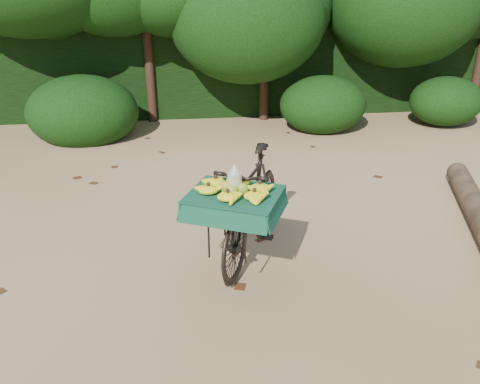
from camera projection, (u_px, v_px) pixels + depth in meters
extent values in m
plane|color=tan|center=(293.00, 241.00, 5.89)|extent=(80.00, 80.00, 0.00)
imported|color=black|center=(252.00, 206.00, 5.42)|extent=(1.30, 1.99, 1.16)
cube|color=black|center=(234.00, 196.00, 4.75)|extent=(0.59, 0.64, 0.03)
cube|color=#16553D|center=(234.00, 194.00, 4.74)|extent=(1.05, 0.98, 0.01)
ellipsoid|color=olive|center=(243.00, 189.00, 4.69)|extent=(0.11, 0.09, 0.12)
ellipsoid|color=olive|center=(237.00, 185.00, 4.78)|extent=(0.11, 0.09, 0.12)
ellipsoid|color=olive|center=(226.00, 187.00, 4.74)|extent=(0.11, 0.09, 0.12)
ellipsoid|color=olive|center=(232.00, 191.00, 4.65)|extent=(0.11, 0.09, 0.12)
cylinder|color=#EAE5C6|center=(235.00, 182.00, 4.70)|extent=(0.13, 0.13, 0.17)
cube|color=black|center=(234.00, 67.00, 11.25)|extent=(26.00, 1.80, 1.80)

